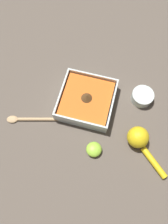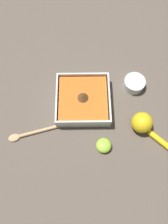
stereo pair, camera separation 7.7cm
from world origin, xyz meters
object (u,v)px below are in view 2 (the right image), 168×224
object	(u,v)px
spice_bowl	(134,84)
lemon_squeezer	(144,125)
square_dish	(83,100)
wooden_spoon	(33,133)
lemon_half	(104,145)

from	to	relation	value
spice_bowl	lemon_squeezer	distance (m)	0.17
square_dish	wooden_spoon	world-z (taller)	square_dish
lemon_half	square_dish	bearing A→B (deg)	22.54
square_dish	wooden_spoon	xyz separation A→B (m)	(-0.12, 0.18, -0.02)
spice_bowl	wooden_spoon	size ratio (longest dim) A/B	0.40
lemon_half	wooden_spoon	xyz separation A→B (m)	(0.05, 0.25, -0.01)
spice_bowl	lemon_squeezer	world-z (taller)	lemon_squeezer
spice_bowl	wooden_spoon	distance (m)	0.41
lemon_squeezer	wooden_spoon	bearing A→B (deg)	44.52
square_dish	wooden_spoon	distance (m)	0.21
spice_bowl	lemon_half	bearing A→B (deg)	151.98
lemon_squeezer	wooden_spoon	world-z (taller)	lemon_squeezer
square_dish	spice_bowl	bearing A→B (deg)	-70.28
lemon_half	wooden_spoon	distance (m)	0.25
lemon_squeezer	lemon_half	size ratio (longest dim) A/B	2.95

